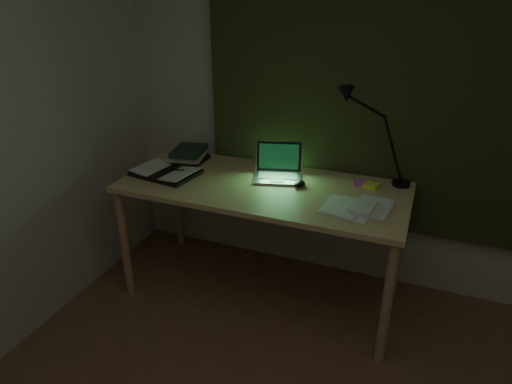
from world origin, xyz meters
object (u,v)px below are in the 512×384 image
book_stack (189,154)px  loose_papers (355,204)px  desk (263,241)px  laptop (278,164)px  desk_lamp (407,139)px  open_textbook (166,172)px

book_stack → loose_papers: 1.25m
desk → book_stack: bearing=163.3°
laptop → loose_papers: bearing=-36.1°
loose_papers → desk_lamp: desk_lamp is taller
book_stack → loose_papers: size_ratio=0.85×
desk → desk_lamp: desk_lamp is taller
desk → open_textbook: 0.79m
desk → desk_lamp: (0.81, 0.31, 0.71)m
loose_papers → open_textbook: bearing=179.7°
laptop → desk_lamp: bearing=-1.4°
desk_lamp → desk: bearing=-153.9°
book_stack → open_textbook: bearing=-96.0°
open_textbook → desk_lamp: size_ratio=0.68×
book_stack → desk_lamp: desk_lamp is taller
book_stack → desk: bearing=-16.7°
laptop → open_textbook: size_ratio=0.83×
loose_papers → book_stack: bearing=167.6°
book_stack → loose_papers: bearing=-12.4°
laptop → book_stack: bearing=158.6°
open_textbook → book_stack: bearing=92.3°
laptop → desk_lamp: 0.80m
laptop → open_textbook: 0.75m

